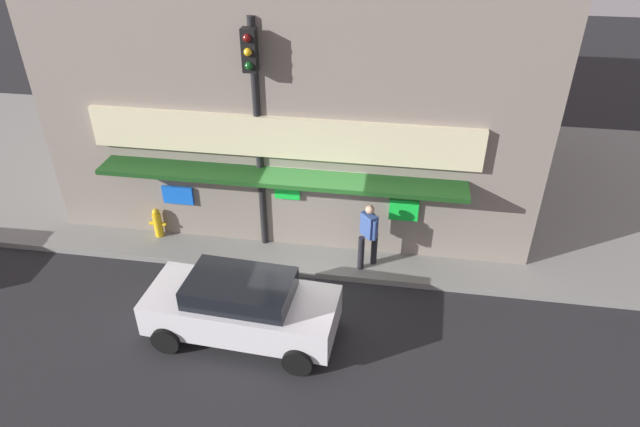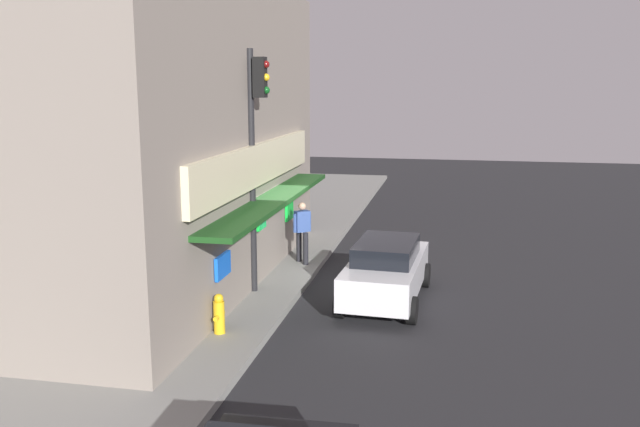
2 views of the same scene
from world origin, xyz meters
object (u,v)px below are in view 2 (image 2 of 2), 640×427
Objects in this scene: traffic_light at (255,141)px; potted_plant_by_window at (174,290)px; trash_can at (240,249)px; potted_plant_by_doorway at (194,273)px; fire_hydrant at (219,314)px; parked_car_white at (386,270)px; pedestrian at (302,230)px.

traffic_light reaches higher than potted_plant_by_window.
trash_can is 0.86× the size of potted_plant_by_doorway.
potted_plant_by_window is at bearing 143.08° from traffic_light.
parked_car_white is at bearing -43.90° from fire_hydrant.
potted_plant_by_doorway is at bearing 152.07° from pedestrian.
parked_car_white is at bearing -114.78° from trash_can.
potted_plant_by_doorway is (-0.75, 1.38, -3.20)m from traffic_light.
trash_can is at bearing -2.61° from potted_plant_by_doorway.
traffic_light is 5.83× the size of potted_plant_by_doorway.
fire_hydrant is 0.97× the size of trash_can.
fire_hydrant is 2.64m from potted_plant_by_doorway.
fire_hydrant is 5.49m from trash_can.
parked_car_white reaches higher than potted_plant_by_doorway.
trash_can is at bearing 104.53° from pedestrian.
pedestrian is at bearing -10.27° from traffic_light.
potted_plant_by_doorway is 0.24× the size of parked_car_white.
traffic_light reaches higher than pedestrian.
trash_can is at bearing -2.28° from potted_plant_by_window.
parked_car_white is at bearing -64.58° from potted_plant_by_window.
potted_plant_by_window is (-1.88, 1.41, -3.28)m from traffic_light.
potted_plant_by_doorway is (2.21, 1.44, 0.17)m from fire_hydrant.
trash_can reaches higher than fire_hydrant.
traffic_light is 3.56m from potted_plant_by_doorway.
potted_plant_by_window is (1.08, 1.47, 0.09)m from fire_hydrant.
pedestrian is 4.07m from potted_plant_by_doorway.
traffic_light is 4.51m from parked_car_white.
traffic_light is at bearing -61.56° from potted_plant_by_doorway.
traffic_light is at bearing 95.65° from parked_car_white.
traffic_light is 6.95× the size of fire_hydrant.
potted_plant_by_window reaches higher than trash_can.
trash_can is (5.33, 1.30, 0.02)m from fire_hydrant.
traffic_light reaches higher than trash_can.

